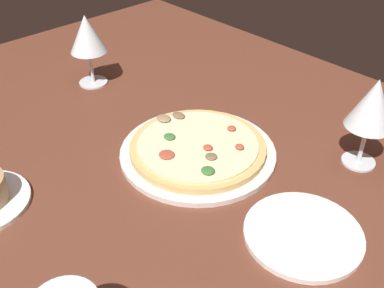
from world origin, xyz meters
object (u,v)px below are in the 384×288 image
wine_glass_near (87,35)px  wine_glass_far (373,106)px  side_plate (303,234)px  pizza_main (196,149)px

wine_glass_near → wine_glass_far: bearing=-162.9°
wine_glass_near → side_plate: 64.68cm
side_plate → wine_glass_near: bearing=-3.8°
wine_glass_near → side_plate: size_ratio=0.92×
pizza_main → side_plate: pizza_main is taller
pizza_main → side_plate: 26.36cm
pizza_main → side_plate: size_ratio=1.61×
pizza_main → wine_glass_far: (-22.30, -19.87, 10.92)cm
pizza_main → wine_glass_near: size_ratio=1.75×
wine_glass_near → side_plate: bearing=176.2°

